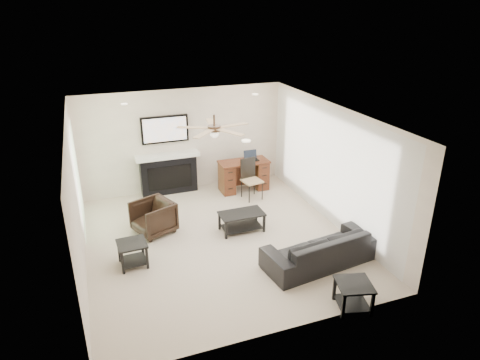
{
  "coord_description": "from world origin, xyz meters",
  "views": [
    {
      "loc": [
        -2.15,
        -7.07,
        4.36
      ],
      "look_at": [
        0.5,
        0.12,
        1.16
      ],
      "focal_mm": 32.0,
      "sensor_mm": 36.0,
      "label": 1
    }
  ],
  "objects_px": {
    "armchair": "(153,217)",
    "desk": "(244,175)",
    "sofa": "(320,248)",
    "coffee_table": "(242,222)",
    "fireplace_unit": "(168,156)"
  },
  "relations": [
    {
      "from": "desk",
      "to": "coffee_table",
      "type": "bearing_deg",
      "value": -111.86
    },
    {
      "from": "sofa",
      "to": "coffee_table",
      "type": "xyz_separation_m",
      "value": [
        -0.9,
        1.6,
        -0.1
      ]
    },
    {
      "from": "sofa",
      "to": "coffee_table",
      "type": "bearing_deg",
      "value": -68.22
    },
    {
      "from": "sofa",
      "to": "coffee_table",
      "type": "relative_size",
      "value": 2.31
    },
    {
      "from": "armchair",
      "to": "coffee_table",
      "type": "height_order",
      "value": "armchair"
    },
    {
      "from": "sofa",
      "to": "armchair",
      "type": "bearing_deg",
      "value": -47.16
    },
    {
      "from": "coffee_table",
      "to": "desk",
      "type": "bearing_deg",
      "value": 67.79
    },
    {
      "from": "sofa",
      "to": "fireplace_unit",
      "type": "bearing_deg",
      "value": -72.18
    },
    {
      "from": "armchair",
      "to": "desk",
      "type": "relative_size",
      "value": 0.61
    },
    {
      "from": "sofa",
      "to": "coffee_table",
      "type": "height_order",
      "value": "sofa"
    },
    {
      "from": "armchair",
      "to": "desk",
      "type": "distance_m",
      "value": 2.83
    },
    {
      "from": "armchair",
      "to": "desk",
      "type": "xyz_separation_m",
      "value": [
        2.47,
        1.38,
        0.04
      ]
    },
    {
      "from": "armchair",
      "to": "fireplace_unit",
      "type": "bearing_deg",
      "value": 137.21
    },
    {
      "from": "fireplace_unit",
      "to": "desk",
      "type": "xyz_separation_m",
      "value": [
        1.77,
        -0.47,
        -0.57
      ]
    },
    {
      "from": "armchair",
      "to": "sofa",
      "type": "bearing_deg",
      "value": 28.37
    }
  ]
}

